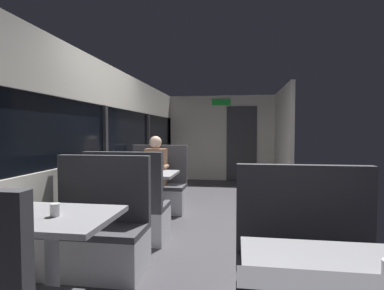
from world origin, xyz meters
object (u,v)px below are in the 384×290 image
object	(u,v)px
seated_passenger	(156,180)
coffee_cup_primary	(55,210)
bench_front_aisle_facing_entry	(308,282)
bench_near_window_facing_entry	(97,237)
bench_mid_window_facing_entry	(158,191)
dining_table_mid_window	(145,179)
bench_mid_window_facing_end	(128,214)
dining_table_near_window	(51,229)

from	to	relation	value
seated_passenger	coffee_cup_primary	xyz separation A→B (m)	(0.05, -2.89, 0.25)
bench_front_aisle_facing_entry	coffee_cup_primary	world-z (taller)	bench_front_aisle_facing_entry
bench_near_window_facing_entry	bench_front_aisle_facing_entry	distance (m)	1.89
bench_mid_window_facing_entry	bench_front_aisle_facing_entry	bearing A→B (deg)	-57.75
dining_table_mid_window	bench_front_aisle_facing_entry	distance (m)	2.81
bench_near_window_facing_entry	seated_passenger	distance (m)	2.17
bench_near_window_facing_entry	seated_passenger	xyz separation A→B (m)	(0.00, 2.16, 0.21)
dining_table_mid_window	bench_mid_window_facing_end	xyz separation A→B (m)	(0.00, -0.70, -0.31)
bench_near_window_facing_entry	bench_mid_window_facing_end	distance (m)	0.84
dining_table_near_window	bench_front_aisle_facing_entry	bearing A→B (deg)	3.18
coffee_cup_primary	bench_front_aisle_facing_entry	bearing A→B (deg)	4.04
bench_front_aisle_facing_entry	seated_passenger	xyz separation A→B (m)	(-1.79, 2.76, 0.21)
bench_front_aisle_facing_entry	seated_passenger	distance (m)	3.30
seated_passenger	bench_front_aisle_facing_entry	bearing A→B (deg)	-57.08
bench_front_aisle_facing_entry	coffee_cup_primary	bearing A→B (deg)	-175.96
bench_mid_window_facing_end	dining_table_mid_window	bearing A→B (deg)	90.00
bench_mid_window_facing_entry	bench_front_aisle_facing_entry	world-z (taller)	same
dining_table_near_window	coffee_cup_primary	xyz separation A→B (m)	(0.05, -0.02, 0.15)
bench_mid_window_facing_end	bench_mid_window_facing_entry	world-z (taller)	same
dining_table_near_window	bench_mid_window_facing_end	distance (m)	1.57
bench_near_window_facing_entry	seated_passenger	size ratio (longest dim) A/B	0.87
bench_near_window_facing_entry	bench_mid_window_facing_entry	size ratio (longest dim) A/B	1.00
dining_table_mid_window	coffee_cup_primary	world-z (taller)	coffee_cup_primary
bench_mid_window_facing_end	bench_front_aisle_facing_entry	world-z (taller)	same
dining_table_mid_window	coffee_cup_primary	size ratio (longest dim) A/B	10.00
bench_mid_window_facing_entry	coffee_cup_primary	distance (m)	3.00
dining_table_mid_window	seated_passenger	world-z (taller)	seated_passenger
dining_table_near_window	bench_front_aisle_facing_entry	size ratio (longest dim) A/B	0.82
seated_passenger	coffee_cup_primary	world-z (taller)	seated_passenger
bench_near_window_facing_entry	bench_mid_window_facing_end	xyz separation A→B (m)	(0.00, 0.84, 0.00)
bench_front_aisle_facing_entry	dining_table_mid_window	bearing A→B (deg)	129.94
seated_passenger	bench_mid_window_facing_entry	bearing A→B (deg)	90.00
bench_near_window_facing_entry	dining_table_mid_window	distance (m)	1.57
dining_table_mid_window	seated_passenger	bearing A→B (deg)	90.00
dining_table_mid_window	seated_passenger	size ratio (longest dim) A/B	0.71
dining_table_near_window	bench_mid_window_facing_entry	bearing A→B (deg)	90.00
bench_front_aisle_facing_entry	coffee_cup_primary	xyz separation A→B (m)	(-1.74, -0.12, 0.46)
bench_near_window_facing_entry	dining_table_mid_window	size ratio (longest dim) A/B	1.22
bench_near_window_facing_entry	seated_passenger	bearing A→B (deg)	90.00
dining_table_near_window	bench_front_aisle_facing_entry	xyz separation A→B (m)	(1.79, 0.10, -0.31)
dining_table_mid_window	coffee_cup_primary	bearing A→B (deg)	-88.79
bench_mid_window_facing_end	seated_passenger	distance (m)	1.34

